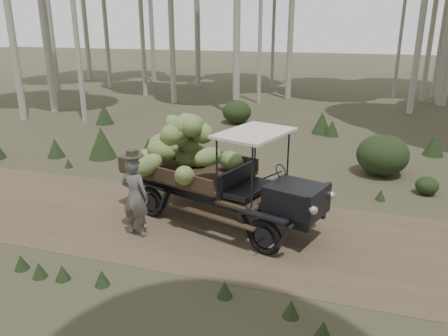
{
  "coord_description": "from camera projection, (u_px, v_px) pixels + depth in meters",
  "views": [
    {
      "loc": [
        3.38,
        -8.37,
        4.41
      ],
      "look_at": [
        0.57,
        0.46,
        1.3
      ],
      "focal_mm": 35.0,
      "sensor_mm": 36.0,
      "label": 1
    }
  ],
  "objects": [
    {
      "name": "undergrowth",
      "position": [
        61.0,
        215.0,
        9.2
      ],
      "size": [
        20.96,
        23.42,
        1.32
      ],
      "color": "#233319",
      "rests_on": "ground"
    },
    {
      "name": "banana_truck",
      "position": [
        199.0,
        157.0,
        10.13
      ],
      "size": [
        5.12,
        3.13,
        2.46
      ],
      "rotation": [
        0.0,
        0.0,
        -0.31
      ],
      "color": "black",
      "rests_on": "ground"
    },
    {
      "name": "farmer",
      "position": [
        135.0,
        196.0,
        9.25
      ],
      "size": [
        0.69,
        0.53,
        1.92
      ],
      "rotation": [
        0.0,
        0.0,
        3.02
      ],
      "color": "#53504C",
      "rests_on": "ground"
    },
    {
      "name": "dirt_track",
      "position": [
        194.0,
        226.0,
        9.93
      ],
      "size": [
        70.0,
        4.0,
        0.01
      ],
      "primitive_type": "cube",
      "color": "brown",
      "rests_on": "ground"
    },
    {
      "name": "ground",
      "position": [
        194.0,
        226.0,
        9.93
      ],
      "size": [
        120.0,
        120.0,
        0.0
      ],
      "primitive_type": "plane",
      "color": "#473D2B",
      "rests_on": "ground"
    }
  ]
}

